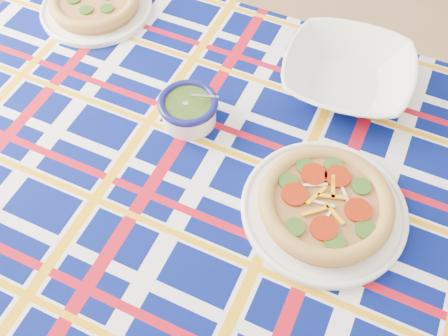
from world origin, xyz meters
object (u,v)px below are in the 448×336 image
(dining_table, at_px, (246,202))
(pesto_bowl, at_px, (188,108))
(main_focaccia_plate, at_px, (326,203))
(serving_bowl, at_px, (347,75))

(dining_table, height_order, pesto_bowl, pesto_bowl)
(main_focaccia_plate, bearing_deg, serving_bowl, 93.55)
(pesto_bowl, bearing_deg, serving_bowl, 34.12)
(dining_table, relative_size, serving_bowl, 5.87)
(pesto_bowl, distance_m, serving_bowl, 0.37)
(main_focaccia_plate, bearing_deg, pesto_bowl, 157.45)
(main_focaccia_plate, height_order, pesto_bowl, pesto_bowl)
(dining_table, bearing_deg, pesto_bowl, 151.55)
(main_focaccia_plate, xyz_separation_m, pesto_bowl, (-0.33, 0.14, 0.01))
(main_focaccia_plate, height_order, serving_bowl, serving_bowl)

